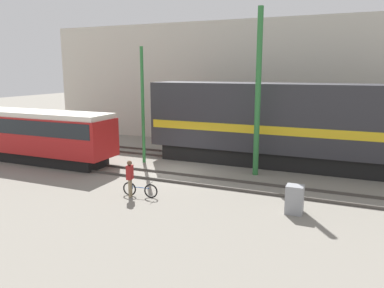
# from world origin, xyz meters

# --- Properties ---
(ground_plane) EXTENTS (120.00, 120.00, 0.00)m
(ground_plane) POSITION_xyz_m (0.00, 0.00, 0.00)
(ground_plane) COLOR gray
(track_near) EXTENTS (60.00, 1.50, 0.14)m
(track_near) POSITION_xyz_m (0.00, -1.10, 0.07)
(track_near) COLOR #47423D
(track_near) RESTS_ON ground
(track_far) EXTENTS (60.00, 1.51, 0.14)m
(track_far) POSITION_xyz_m (0.00, 4.00, 0.07)
(track_far) COLOR #47423D
(track_far) RESTS_ON ground
(building_backdrop) EXTENTS (32.69, 6.00, 9.63)m
(building_backdrop) POSITION_xyz_m (0.00, 12.72, 4.82)
(building_backdrop) COLOR beige
(building_backdrop) RESTS_ON ground
(freight_locomotive) EXTENTS (17.05, 3.04, 5.66)m
(freight_locomotive) POSITION_xyz_m (5.93, 4.00, 2.65)
(freight_locomotive) COLOR black
(freight_locomotive) RESTS_ON ground
(streetcar) EXTENTS (10.41, 2.54, 3.28)m
(streetcar) POSITION_xyz_m (-8.87, -1.10, 1.88)
(streetcar) COLOR black
(streetcar) RESTS_ON ground
(bicycle) EXTENTS (1.76, 0.44, 0.73)m
(bicycle) POSITION_xyz_m (0.53, -4.41, 0.34)
(bicycle) COLOR black
(bicycle) RESTS_ON ground
(person) EXTENTS (0.25, 0.38, 1.75)m
(person) POSITION_xyz_m (0.12, -4.60, 1.07)
(person) COLOR #8C7A5B
(person) RESTS_ON ground
(utility_pole_left) EXTENTS (0.20, 0.20, 7.25)m
(utility_pole_left) POSITION_xyz_m (-2.70, 1.45, 3.62)
(utility_pole_left) COLOR #2D7238
(utility_pole_left) RESTS_ON ground
(utility_pole_center) EXTENTS (0.31, 0.31, 9.13)m
(utility_pole_center) POSITION_xyz_m (4.57, 1.45, 4.56)
(utility_pole_center) COLOR #2D7238
(utility_pole_center) RESTS_ON ground
(signal_box) EXTENTS (0.70, 0.60, 1.20)m
(signal_box) POSITION_xyz_m (7.46, -3.67, 0.60)
(signal_box) COLOR gray
(signal_box) RESTS_ON ground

